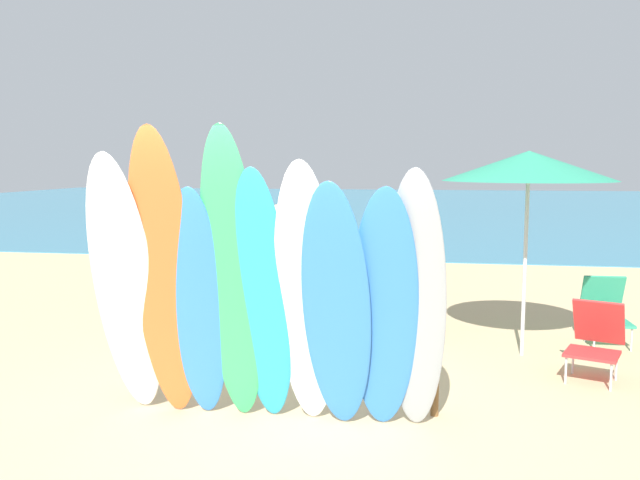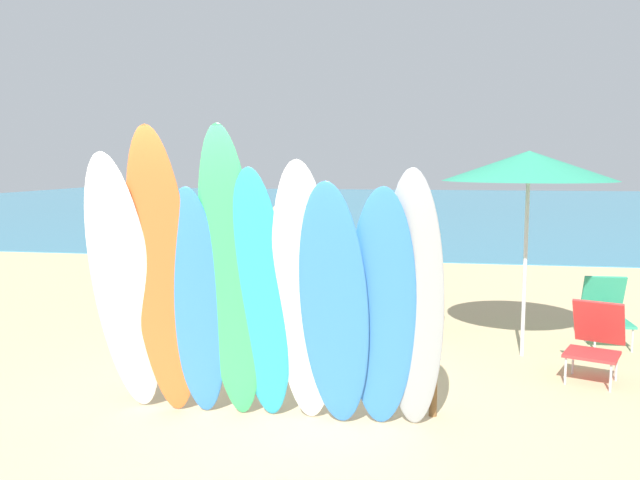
{
  "view_description": "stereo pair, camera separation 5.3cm",
  "coord_description": "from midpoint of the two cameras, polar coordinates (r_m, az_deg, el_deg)",
  "views": [
    {
      "loc": [
        1.31,
        -5.64,
        2.21
      ],
      "look_at": [
        0.0,
        2.09,
        1.29
      ],
      "focal_mm": 36.78,
      "sensor_mm": 36.0,
      "label": 1
    },
    {
      "loc": [
        1.36,
        -5.64,
        2.21
      ],
      "look_at": [
        0.0,
        2.09,
        1.29
      ],
      "focal_mm": 36.78,
      "sensor_mm": 36.0,
      "label": 2
    }
  ],
  "objects": [
    {
      "name": "ocean_water",
      "position": [
        34.77,
        7.77,
        3.02
      ],
      "size": [
        60.0,
        40.0,
        0.02
      ],
      "primitive_type": "cube",
      "color": "teal",
      "rests_on": "ground"
    },
    {
      "name": "surfboard_grey_8",
      "position": [
        5.3,
        8.43,
        -5.55
      ],
      "size": [
        0.52,
        0.62,
        2.19
      ],
      "primitive_type": "ellipsoid",
      "rotation": [
        0.23,
        0.0,
        -0.06
      ],
      "color": "#999EA3",
      "rests_on": "ground"
    },
    {
      "name": "surfboard_blue_7",
      "position": [
        5.28,
        5.71,
        -6.31
      ],
      "size": [
        0.59,
        0.63,
        2.05
      ],
      "primitive_type": "ellipsoid",
      "rotation": [
        0.26,
        0.0,
        0.07
      ],
      "color": "#337AD1",
      "rests_on": "ground"
    },
    {
      "name": "ground",
      "position": [
        19.81,
        6.05,
        0.26
      ],
      "size": [
        60.0,
        60.0,
        0.0
      ],
      "primitive_type": "plane",
      "color": "tan"
    },
    {
      "name": "beachgoer_near_rack",
      "position": [
        9.74,
        6.26,
        -1.14
      ],
      "size": [
        0.47,
        0.41,
        1.54
      ],
      "rotation": [
        0.0,
        0.0,
        3.83
      ],
      "color": "tan",
      "rests_on": "ground"
    },
    {
      "name": "surfboard_rack",
      "position": [
        6.03,
        -3.24,
        -9.43
      ],
      "size": [
        2.87,
        0.07,
        0.69
      ],
      "color": "brown",
      "rests_on": "ground"
    },
    {
      "name": "surfboard_teal_4",
      "position": [
        5.44,
        -4.89,
        -5.14
      ],
      "size": [
        0.52,
        0.66,
        2.2
      ],
      "primitive_type": "ellipsoid",
      "rotation": [
        0.25,
        0.0,
        -0.06
      ],
      "color": "#289EC6",
      "rests_on": "ground"
    },
    {
      "name": "surfboard_green_3",
      "position": [
        5.45,
        -7.52,
        -3.39
      ],
      "size": [
        0.5,
        0.65,
        2.53
      ],
      "primitive_type": "ellipsoid",
      "rotation": [
        0.23,
        0.0,
        0.0
      ],
      "color": "#38B266",
      "rests_on": "ground"
    },
    {
      "name": "beach_chair_red",
      "position": [
        7.41,
        23.05,
        -7.83
      ],
      "size": [
        0.74,
        0.87,
        0.8
      ],
      "rotation": [
        0.0,
        0.0,
        -0.38
      ],
      "color": "#B7B7BC",
      "rests_on": "ground"
    },
    {
      "name": "beach_umbrella",
      "position": [
        7.74,
        17.9,
        6.14
      ],
      "size": [
        1.92,
        1.92,
        2.35
      ],
      "color": "silver",
      "rests_on": "ground"
    },
    {
      "name": "surfboard_white_0",
      "position": [
        5.77,
        -16.44,
        -4.12
      ],
      "size": [
        0.6,
        0.84,
        2.32
      ],
      "primitive_type": "ellipsoid",
      "rotation": [
        0.31,
        0.0,
        0.08
      ],
      "color": "white",
      "rests_on": "ground"
    },
    {
      "name": "surfboard_orange_1",
      "position": [
        5.6,
        -13.27,
        -3.28
      ],
      "size": [
        0.59,
        0.76,
        2.52
      ],
      "primitive_type": "ellipsoid",
      "rotation": [
        0.26,
        0.0,
        0.09
      ],
      "color": "orange",
      "rests_on": "ground"
    },
    {
      "name": "surfboard_blue_2",
      "position": [
        5.63,
        -10.42,
        -5.64
      ],
      "size": [
        0.52,
        0.62,
        2.04
      ],
      "primitive_type": "ellipsoid",
      "rotation": [
        0.24,
        0.0,
        0.09
      ],
      "color": "#337AD1",
      "rests_on": "ground"
    },
    {
      "name": "beachgoer_by_water",
      "position": [
        8.23,
        8.6,
        -2.49
      ],
      "size": [
        0.56,
        0.33,
        1.58
      ],
      "rotation": [
        0.0,
        0.0,
        2.77
      ],
      "color": "tan",
      "rests_on": "ground"
    },
    {
      "name": "surfboard_white_5",
      "position": [
        5.33,
        -1.09,
        -5.07
      ],
      "size": [
        0.52,
        0.67,
        2.25
      ],
      "primitive_type": "ellipsoid",
      "rotation": [
        0.27,
        0.0,
        0.01
      ],
      "color": "white",
      "rests_on": "ground"
    },
    {
      "name": "beach_chair_blue",
      "position": [
        8.83,
        23.77,
        -5.51
      ],
      "size": [
        0.52,
        0.68,
        0.83
      ],
      "rotation": [
        0.0,
        0.0,
        0.04
      ],
      "color": "#B7B7BC",
      "rests_on": "ground"
    },
    {
      "name": "beachgoer_photographing",
      "position": [
        11.12,
        -3.48,
        -0.21
      ],
      "size": [
        0.56,
        0.28,
        1.52
      ],
      "rotation": [
        0.0,
        0.0,
        3.36
      ],
      "color": "tan",
      "rests_on": "ground"
    },
    {
      "name": "beachgoer_strolling",
      "position": [
        8.39,
        -2.36,
        -2.05
      ],
      "size": [
        0.43,
        0.5,
        1.63
      ],
      "rotation": [
        0.0,
        0.0,
        4.02
      ],
      "color": "brown",
      "rests_on": "ground"
    },
    {
      "name": "surfboard_blue_6",
      "position": [
        5.26,
        1.53,
        -6.1
      ],
      "size": [
        0.62,
        0.71,
        2.1
      ],
      "primitive_type": "ellipsoid",
      "rotation": [
        0.27,
        0.0,
        -0.09
      ],
      "color": "#337AD1",
      "rests_on": "ground"
    }
  ]
}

